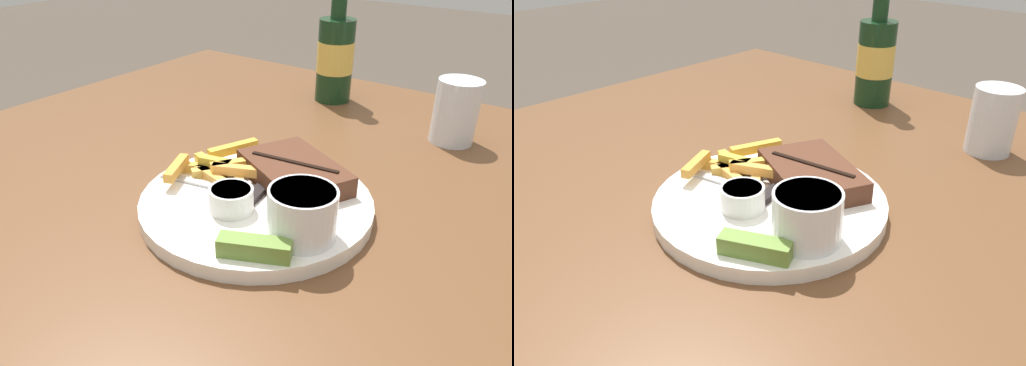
# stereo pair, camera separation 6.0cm
# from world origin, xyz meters

# --- Properties ---
(dining_table) EXTENTS (1.17, 1.14, 0.72)m
(dining_table) POSITION_xyz_m (0.00, 0.00, 0.65)
(dining_table) COLOR brown
(dining_table) RESTS_ON ground_plane
(dinner_plate) EXTENTS (0.28, 0.28, 0.02)m
(dinner_plate) POSITION_xyz_m (0.00, 0.00, 0.73)
(dinner_plate) COLOR white
(dinner_plate) RESTS_ON dining_table
(steak_portion) EXTENTS (0.17, 0.15, 0.03)m
(steak_portion) POSITION_xyz_m (0.01, 0.06, 0.76)
(steak_portion) COLOR #512D1E
(steak_portion) RESTS_ON dinner_plate
(fries_pile) EXTENTS (0.14, 0.16, 0.02)m
(fries_pile) POSITION_xyz_m (-0.07, 0.03, 0.75)
(fries_pile) COLOR gold
(fries_pile) RESTS_ON dinner_plate
(coleslaw_cup) EXTENTS (0.07, 0.07, 0.06)m
(coleslaw_cup) POSITION_xyz_m (0.09, -0.04, 0.77)
(coleslaw_cup) COLOR white
(coleslaw_cup) RESTS_ON dinner_plate
(dipping_sauce_cup) EXTENTS (0.05, 0.05, 0.03)m
(dipping_sauce_cup) POSITION_xyz_m (-0.01, -0.04, 0.76)
(dipping_sauce_cup) COLOR silver
(dipping_sauce_cup) RESTS_ON dinner_plate
(pickle_spear) EXTENTS (0.08, 0.05, 0.02)m
(pickle_spear) POSITION_xyz_m (0.07, -0.09, 0.75)
(pickle_spear) COLOR olive
(pickle_spear) RESTS_ON dinner_plate
(fork_utensil) EXTENTS (0.13, 0.04, 0.00)m
(fork_utensil) POSITION_xyz_m (-0.07, -0.02, 0.74)
(fork_utensil) COLOR #B7B7BC
(fork_utensil) RESTS_ON dinner_plate
(knife_utensil) EXTENTS (0.04, 0.17, 0.01)m
(knife_utensil) POSITION_xyz_m (-0.01, 0.03, 0.75)
(knife_utensil) COLOR #B7B7BC
(knife_utensil) RESTS_ON dinner_plate
(beer_bottle) EXTENTS (0.07, 0.07, 0.25)m
(beer_bottle) POSITION_xyz_m (-0.13, 0.42, 0.81)
(beer_bottle) COLOR #143319
(beer_bottle) RESTS_ON dining_table
(drinking_glass) EXTENTS (0.07, 0.07, 0.10)m
(drinking_glass) POSITION_xyz_m (0.12, 0.35, 0.77)
(drinking_glass) COLOR silver
(drinking_glass) RESTS_ON dining_table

